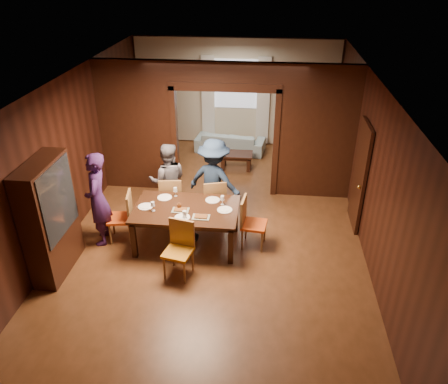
# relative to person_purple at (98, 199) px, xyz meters

# --- Properties ---
(floor) EXTENTS (9.00, 9.00, 0.00)m
(floor) POSITION_rel_person_purple_xyz_m (2.07, 0.62, -0.89)
(floor) COLOR #523017
(floor) RESTS_ON ground
(ceiling) EXTENTS (5.50, 9.00, 0.02)m
(ceiling) POSITION_rel_person_purple_xyz_m (2.07, 0.62, 2.01)
(ceiling) COLOR silver
(ceiling) RESTS_ON room_walls
(room_walls) EXTENTS (5.52, 9.01, 2.90)m
(room_walls) POSITION_rel_person_purple_xyz_m (2.07, 2.51, 0.62)
(room_walls) COLOR black
(room_walls) RESTS_ON floor
(person_purple) EXTENTS (0.55, 0.72, 1.78)m
(person_purple) POSITION_rel_person_purple_xyz_m (0.00, 0.00, 0.00)
(person_purple) COLOR #381A4E
(person_purple) RESTS_ON floor
(person_grey) EXTENTS (0.87, 0.74, 1.58)m
(person_grey) POSITION_rel_person_purple_xyz_m (1.06, 1.02, -0.10)
(person_grey) COLOR #59575E
(person_grey) RESTS_ON floor
(person_navy) EXTENTS (1.26, 0.98, 1.72)m
(person_navy) POSITION_rel_person_purple_xyz_m (1.99, 1.01, -0.03)
(person_navy) COLOR #1A2A42
(person_navy) RESTS_ON floor
(sofa) EXTENTS (1.92, 0.94, 0.54)m
(sofa) POSITION_rel_person_purple_xyz_m (1.99, 4.47, -0.62)
(sofa) COLOR #97B9C6
(sofa) RESTS_ON floor
(serving_bowl) EXTENTS (0.29, 0.29, 0.07)m
(serving_bowl) POSITION_rel_person_purple_xyz_m (1.65, 0.17, -0.09)
(serving_bowl) COLOR black
(serving_bowl) RESTS_ON dining_table
(dining_table) EXTENTS (1.87, 1.17, 0.76)m
(dining_table) POSITION_rel_person_purple_xyz_m (1.59, 0.07, -0.51)
(dining_table) COLOR black
(dining_table) RESTS_ON floor
(coffee_table) EXTENTS (0.80, 0.50, 0.40)m
(coffee_table) POSITION_rel_person_purple_xyz_m (2.24, 3.42, -0.69)
(coffee_table) COLOR black
(coffee_table) RESTS_ON floor
(chair_left) EXTENTS (0.51, 0.51, 0.97)m
(chair_left) POSITION_rel_person_purple_xyz_m (0.33, 0.09, -0.40)
(chair_left) COLOR #ED5116
(chair_left) RESTS_ON floor
(chair_right) EXTENTS (0.49, 0.49, 0.97)m
(chair_right) POSITION_rel_person_purple_xyz_m (2.82, 0.14, -0.40)
(chair_right) COLOR #E14E15
(chair_right) RESTS_ON floor
(chair_far_l) EXTENTS (0.49, 0.49, 0.97)m
(chair_far_l) POSITION_rel_person_purple_xyz_m (1.15, 0.90, -0.40)
(chair_far_l) COLOR #BF6311
(chair_far_l) RESTS_ON floor
(chair_far_r) EXTENTS (0.55, 0.55, 0.97)m
(chair_far_r) POSITION_rel_person_purple_xyz_m (1.99, 0.89, -0.40)
(chair_far_r) COLOR #C35312
(chair_far_r) RESTS_ON floor
(chair_near) EXTENTS (0.52, 0.52, 0.97)m
(chair_near) POSITION_rel_person_purple_xyz_m (1.61, -0.83, -0.40)
(chair_near) COLOR orange
(chair_near) RESTS_ON floor
(hutch) EXTENTS (0.40, 1.20, 2.00)m
(hutch) POSITION_rel_person_purple_xyz_m (-0.46, -0.88, 0.11)
(hutch) COLOR black
(hutch) RESTS_ON floor
(door_right) EXTENTS (0.06, 0.90, 2.10)m
(door_right) POSITION_rel_person_purple_xyz_m (4.77, 1.12, 0.16)
(door_right) COLOR black
(door_right) RESTS_ON floor
(window_far) EXTENTS (1.20, 0.03, 1.30)m
(window_far) POSITION_rel_person_purple_xyz_m (2.07, 5.06, 0.81)
(window_far) COLOR silver
(window_far) RESTS_ON back_wall
(curtain_left) EXTENTS (0.35, 0.06, 2.40)m
(curtain_left) POSITION_rel_person_purple_xyz_m (1.32, 5.02, 0.36)
(curtain_left) COLOR white
(curtain_left) RESTS_ON back_wall
(curtain_right) EXTENTS (0.35, 0.06, 2.40)m
(curtain_right) POSITION_rel_person_purple_xyz_m (2.82, 5.02, 0.36)
(curtain_right) COLOR white
(curtain_right) RESTS_ON back_wall
(plate_left) EXTENTS (0.27, 0.27, 0.01)m
(plate_left) POSITION_rel_person_purple_xyz_m (0.86, 0.04, -0.12)
(plate_left) COLOR white
(plate_left) RESTS_ON dining_table
(plate_far_l) EXTENTS (0.27, 0.27, 0.01)m
(plate_far_l) POSITION_rel_person_purple_xyz_m (1.13, 0.41, -0.12)
(plate_far_l) COLOR white
(plate_far_l) RESTS_ON dining_table
(plate_far_r) EXTENTS (0.27, 0.27, 0.01)m
(plate_far_r) POSITION_rel_person_purple_xyz_m (2.03, 0.41, -0.12)
(plate_far_r) COLOR silver
(plate_far_r) RESTS_ON dining_table
(plate_right) EXTENTS (0.27, 0.27, 0.01)m
(plate_right) POSITION_rel_person_purple_xyz_m (2.29, 0.08, -0.12)
(plate_right) COLOR silver
(plate_right) RESTS_ON dining_table
(plate_near) EXTENTS (0.27, 0.27, 0.01)m
(plate_near) POSITION_rel_person_purple_xyz_m (1.59, -0.25, -0.12)
(plate_near) COLOR silver
(plate_near) RESTS_ON dining_table
(platter_a) EXTENTS (0.30, 0.20, 0.04)m
(platter_a) POSITION_rel_person_purple_xyz_m (1.51, -0.02, -0.11)
(platter_a) COLOR gray
(platter_a) RESTS_ON dining_table
(platter_b) EXTENTS (0.30, 0.20, 0.04)m
(platter_b) POSITION_rel_person_purple_xyz_m (1.91, -0.21, -0.11)
(platter_b) COLOR gray
(platter_b) RESTS_ON dining_table
(wineglass_left) EXTENTS (0.08, 0.08, 0.18)m
(wineglass_left) POSITION_rel_person_purple_xyz_m (1.03, -0.07, -0.04)
(wineglass_left) COLOR silver
(wineglass_left) RESTS_ON dining_table
(wineglass_far) EXTENTS (0.08, 0.08, 0.18)m
(wineglass_far) POSITION_rel_person_purple_xyz_m (1.32, 0.49, -0.04)
(wineglass_far) COLOR white
(wineglass_far) RESTS_ON dining_table
(wineglass_right) EXTENTS (0.08, 0.08, 0.18)m
(wineglass_right) POSITION_rel_person_purple_xyz_m (2.23, 0.27, -0.04)
(wineglass_right) COLOR silver
(wineglass_right) RESTS_ON dining_table
(tumbler) EXTENTS (0.07, 0.07, 0.14)m
(tumbler) POSITION_rel_person_purple_xyz_m (1.63, -0.25, -0.06)
(tumbler) COLOR silver
(tumbler) RESTS_ON dining_table
(condiment_jar) EXTENTS (0.08, 0.08, 0.11)m
(condiment_jar) POSITION_rel_person_purple_xyz_m (1.48, 0.06, -0.07)
(condiment_jar) COLOR #532C13
(condiment_jar) RESTS_ON dining_table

